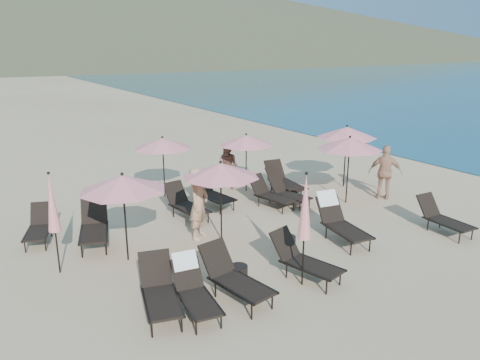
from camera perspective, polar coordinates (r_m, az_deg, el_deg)
ground at (r=11.76m, az=10.10°, el=-9.08°), size 800.00×800.00×0.00m
volcanic_headland at (r=320.91m, az=-19.11°, el=19.27°), size 690.00×690.00×55.00m
lounger_0 at (r=9.30m, az=-9.77°, el=-13.12°), size 1.05×1.80×0.97m
lounger_1 at (r=9.27m, az=-5.65°, el=-12.97°), size 0.79×1.64×0.98m
lounger_2 at (r=9.62m, az=-0.73°, el=-11.70°), size 0.94×1.83×1.00m
lounger_3 at (r=10.49m, az=7.74°, el=-9.50°), size 1.03×1.78×0.96m
lounger_4 at (r=12.57m, az=12.03°, el=-4.76°), size 0.98×1.94×1.15m
lounger_5 at (r=13.96m, az=23.48°, el=-4.17°), size 0.71×1.65×0.93m
lounger_6 at (r=13.34m, az=-23.28°, el=-5.19°), size 1.05×1.61×0.87m
lounger_7 at (r=12.68m, az=-17.37°, el=-5.31°), size 1.19×1.92×1.03m
lounger_8 at (r=13.93m, az=-6.68°, el=-2.84°), size 0.83×1.74×0.96m
lounger_9 at (r=14.85m, az=-3.51°, el=-1.52°), size 0.87×1.76×0.97m
lounger_10 at (r=14.82m, az=3.68°, el=-1.64°), size 0.92×1.70×0.93m
lounger_11 at (r=16.29m, az=5.17°, el=0.10°), size 0.88×1.81×1.00m
lounger_12 at (r=16.06m, az=5.44°, el=-0.35°), size 0.85×1.61×0.88m
lounger_13 at (r=15.10m, az=5.86°, el=-1.49°), size 0.85×1.56×0.85m
umbrella_open_0 at (r=11.02m, az=-14.12°, el=-0.35°), size 2.02×2.02×2.18m
umbrella_open_1 at (r=11.87m, az=-2.37°, el=1.21°), size 2.00×2.00×2.15m
umbrella_open_2 at (r=15.16m, az=13.22°, el=4.34°), size 2.06×2.06×2.22m
umbrella_open_3 at (r=15.62m, az=-9.42°, el=4.45°), size 1.94×1.94×2.08m
umbrella_open_4 at (r=16.04m, az=0.77°, el=4.89°), size 1.91×1.91×2.06m
umbrella_open_5 at (r=16.95m, az=12.89°, el=5.71°), size 2.10×2.10×2.26m
umbrella_closed_0 at (r=9.68m, az=7.94°, el=-3.36°), size 0.30×0.30×2.52m
umbrella_closed_1 at (r=10.93m, az=-21.95°, el=-2.70°), size 0.28×0.28×2.37m
side_table_0 at (r=10.26m, az=-0.19°, el=-11.48°), size 0.41×0.41×0.42m
side_table_1 at (r=11.77m, az=5.84°, el=-7.77°), size 0.39×0.39×0.41m
beachgoer_a at (r=12.30m, az=-5.05°, el=-2.88°), size 0.84×0.79×1.93m
beachgoer_b at (r=16.51m, az=-1.49°, el=1.66°), size 0.95×1.01×1.64m
beachgoer_c at (r=16.13m, az=17.30°, el=0.90°), size 1.04×1.10×1.82m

